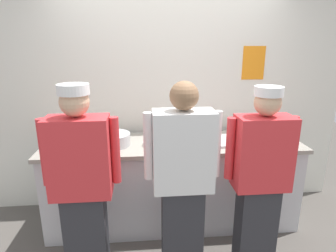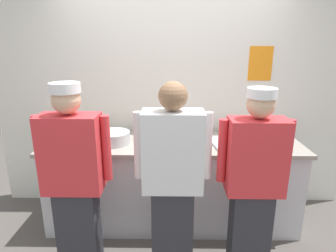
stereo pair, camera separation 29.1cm
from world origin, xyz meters
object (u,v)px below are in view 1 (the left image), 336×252
object	(u,v)px
plate_stack_front	(180,134)
ramekin_red_sauce	(263,133)
squeeze_bottle_secondary	(72,143)
mixing_bowl_steel	(113,139)
chef_center	(183,179)
ramekin_orange_sauce	(147,144)
plate_stack_rear	(199,142)
deli_cup	(200,135)
squeeze_bottle_primary	(86,143)
chef_far_right	(260,177)
chef_near_left	(82,183)
sheet_tray	(231,140)

from	to	relation	value
plate_stack_front	ramekin_red_sauce	bearing A→B (deg)	-0.59
squeeze_bottle_secondary	mixing_bowl_steel	bearing A→B (deg)	29.25
squeeze_bottle_secondary	ramekin_red_sauce	bearing A→B (deg)	10.56
squeeze_bottle_secondary	chef_center	bearing A→B (deg)	-27.84
chef_center	ramekin_orange_sauce	size ratio (longest dim) A/B	19.81
chef_center	plate_stack_rear	bearing A→B (deg)	68.44
ramekin_orange_sauce	deli_cup	distance (m)	0.58
plate_stack_rear	squeeze_bottle_primary	world-z (taller)	squeeze_bottle_primary
plate_stack_front	squeeze_bottle_secondary	world-z (taller)	squeeze_bottle_secondary
chef_far_right	mixing_bowl_steel	xyz separation A→B (m)	(-1.25, 0.67, 0.13)
plate_stack_front	plate_stack_rear	xyz separation A→B (m)	(0.15, -0.26, -0.01)
plate_stack_front	ramekin_orange_sauce	bearing A→B (deg)	-147.07
plate_stack_rear	ramekin_red_sauce	size ratio (longest dim) A/B	2.39
ramekin_orange_sauce	deli_cup	size ratio (longest dim) A/B	0.89
plate_stack_rear	squeeze_bottle_primary	bearing A→B (deg)	-175.02
squeeze_bottle_primary	squeeze_bottle_secondary	bearing A→B (deg)	-167.17
chef_near_left	deli_cup	distance (m)	1.33
squeeze_bottle_primary	ramekin_red_sauce	world-z (taller)	squeeze_bottle_primary
ramekin_red_sauce	ramekin_orange_sauce	xyz separation A→B (m)	(-1.29, -0.23, -0.00)
plate_stack_front	mixing_bowl_steel	xyz separation A→B (m)	(-0.70, -0.18, 0.02)
chef_center	ramekin_orange_sauce	world-z (taller)	chef_center
mixing_bowl_steel	sheet_tray	bearing A→B (deg)	0.02
plate_stack_rear	mixing_bowl_steel	world-z (taller)	mixing_bowl_steel
chef_far_right	plate_stack_front	size ratio (longest dim) A/B	7.60
mixing_bowl_steel	squeeze_bottle_primary	xyz separation A→B (m)	(-0.23, -0.17, 0.03)
plate_stack_front	deli_cup	distance (m)	0.22
squeeze_bottle_primary	deli_cup	world-z (taller)	squeeze_bottle_primary
plate_stack_rear	squeeze_bottle_primary	size ratio (longest dim) A/B	1.16
ramekin_red_sauce	chef_near_left	bearing A→B (deg)	-154.21
plate_stack_rear	deli_cup	distance (m)	0.17
sheet_tray	chef_center	bearing A→B (deg)	-130.95
ramekin_red_sauce	ramekin_orange_sauce	size ratio (longest dim) A/B	1.04
plate_stack_rear	squeeze_bottle_secondary	bearing A→B (deg)	-174.24
plate_stack_front	sheet_tray	xyz separation A→B (m)	(0.51, -0.18, -0.02)
ramekin_red_sauce	squeeze_bottle_secondary	bearing A→B (deg)	-169.44
plate_stack_rear	ramekin_red_sauce	bearing A→B (deg)	17.67
chef_far_right	plate_stack_rear	size ratio (longest dim) A/B	7.70
sheet_tray	deli_cup	size ratio (longest dim) A/B	4.48
plate_stack_front	deli_cup	xyz separation A→B (m)	(0.20, -0.09, 0.01)
plate_stack_front	mixing_bowl_steel	world-z (taller)	mixing_bowl_steel
plate_stack_rear	squeeze_bottle_secondary	world-z (taller)	squeeze_bottle_secondary
sheet_tray	squeeze_bottle_primary	xyz separation A→B (m)	(-1.45, -0.17, 0.07)
plate_stack_rear	sheet_tray	distance (m)	0.37
chef_far_right	plate_stack_front	xyz separation A→B (m)	(-0.55, 0.86, 0.11)
mixing_bowl_steel	squeeze_bottle_secondary	world-z (taller)	squeeze_bottle_secondary
plate_stack_front	plate_stack_rear	size ratio (longest dim) A/B	1.01
plate_stack_front	squeeze_bottle_primary	distance (m)	1.00
chef_center	ramekin_red_sauce	world-z (taller)	chef_center
sheet_tray	squeeze_bottle_primary	bearing A→B (deg)	-173.35
chef_center	deli_cup	distance (m)	0.85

